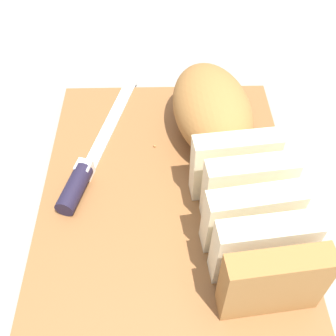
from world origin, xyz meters
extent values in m
plane|color=gray|center=(0.00, 0.00, 0.00)|extent=(3.00, 3.00, 0.00)
cube|color=brown|center=(0.00, 0.00, 0.01)|extent=(0.40, 0.33, 0.02)
ellipsoid|color=#996633|center=(-0.09, 0.06, 0.06)|extent=(0.19, 0.12, 0.09)
cube|color=beige|center=(0.01, 0.08, 0.06)|extent=(0.04, 0.10, 0.09)
cube|color=beige|center=(0.05, 0.09, 0.06)|extent=(0.03, 0.10, 0.09)
cube|color=beige|center=(0.09, 0.08, 0.06)|extent=(0.04, 0.10, 0.09)
cube|color=beige|center=(0.12, 0.09, 0.06)|extent=(0.04, 0.10, 0.09)
cube|color=#996633|center=(0.16, 0.09, 0.06)|extent=(0.04, 0.10, 0.09)
cube|color=silver|center=(-0.12, -0.08, 0.02)|extent=(0.21, 0.08, 0.00)
cylinder|color=black|center=(0.01, -0.12, 0.03)|extent=(0.07, 0.04, 0.02)
cube|color=silver|center=(-0.02, -0.11, 0.03)|extent=(0.02, 0.02, 0.02)
sphere|color=#996633|center=(-0.06, -0.02, 0.02)|extent=(0.00, 0.00, 0.00)
sphere|color=#996633|center=(0.02, 0.05, 0.02)|extent=(0.01, 0.01, 0.01)
sphere|color=#996633|center=(0.03, 0.06, 0.02)|extent=(0.01, 0.01, 0.01)
camera|label=1|loc=(0.32, -0.02, 0.42)|focal=42.72mm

